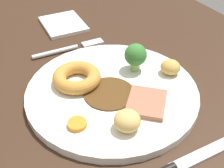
# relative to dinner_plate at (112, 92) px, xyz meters

# --- Properties ---
(dining_table) EXTENTS (1.20, 0.84, 0.04)m
(dining_table) POSITION_rel_dinner_plate_xyz_m (0.00, -0.02, -0.02)
(dining_table) COLOR #382316
(dining_table) RESTS_ON ground
(dinner_plate) EXTENTS (0.29, 0.29, 0.01)m
(dinner_plate) POSITION_rel_dinner_plate_xyz_m (0.00, 0.00, 0.00)
(dinner_plate) COLOR white
(dinner_plate) RESTS_ON dining_table
(gravy_pool) EXTENTS (0.08, 0.08, 0.00)m
(gravy_pool) POSITION_rel_dinner_plate_xyz_m (0.01, -0.01, 0.01)
(gravy_pool) COLOR #563819
(gravy_pool) RESTS_ON dinner_plate
(meat_slice_main) EXTENTS (0.09, 0.09, 0.01)m
(meat_slice_main) POSITION_rel_dinner_plate_xyz_m (0.06, 0.03, 0.01)
(meat_slice_main) COLOR #9E664C
(meat_slice_main) RESTS_ON dinner_plate
(yorkshire_pudding) EXTENTS (0.08, 0.08, 0.02)m
(yorkshire_pudding) POSITION_rel_dinner_plate_xyz_m (-0.04, -0.04, 0.02)
(yorkshire_pudding) COLOR #C68938
(yorkshire_pudding) RESTS_ON dinner_plate
(roast_potato_left) EXTENTS (0.05, 0.05, 0.03)m
(roast_potato_left) POSITION_rel_dinner_plate_xyz_m (0.01, 0.11, 0.02)
(roast_potato_left) COLOR tan
(roast_potato_left) RESTS_ON dinner_plate
(roast_potato_right) EXTENTS (0.05, 0.05, 0.03)m
(roast_potato_right) POSITION_rel_dinner_plate_xyz_m (0.09, -0.02, 0.02)
(roast_potato_right) COLOR #D8B260
(roast_potato_right) RESTS_ON dinner_plate
(carrot_coin_front) EXTENTS (0.03, 0.03, 0.01)m
(carrot_coin_front) POSITION_rel_dinner_plate_xyz_m (0.05, -0.08, 0.01)
(carrot_coin_front) COLOR orange
(carrot_coin_front) RESTS_ON dinner_plate
(broccoli_floret) EXTENTS (0.04, 0.04, 0.05)m
(broccoli_floret) POSITION_rel_dinner_plate_xyz_m (-0.03, 0.06, 0.04)
(broccoli_floret) COLOR #8CB766
(broccoli_floret) RESTS_ON dinner_plate
(fork) EXTENTS (0.02, 0.15, 0.01)m
(fork) POSITION_rel_dinner_plate_xyz_m (-0.17, -0.01, -0.00)
(fork) COLOR silver
(fork) RESTS_ON dining_table
(folded_napkin) EXTENTS (0.11, 0.09, 0.01)m
(folded_napkin) POSITION_rel_dinner_plate_xyz_m (-0.28, 0.02, -0.00)
(folded_napkin) COLOR white
(folded_napkin) RESTS_ON dining_table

